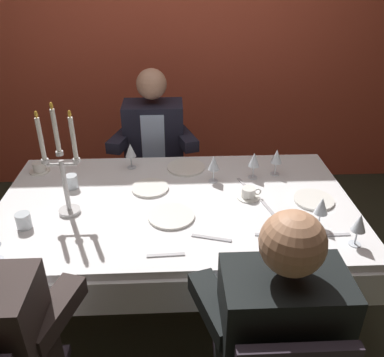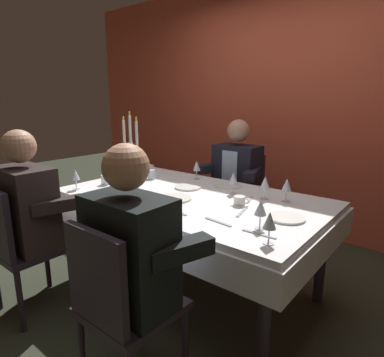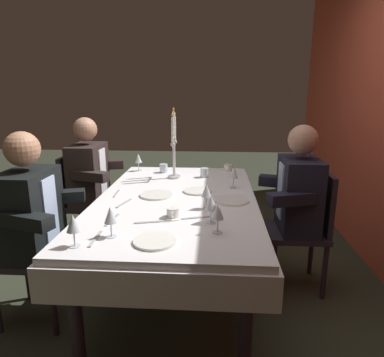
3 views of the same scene
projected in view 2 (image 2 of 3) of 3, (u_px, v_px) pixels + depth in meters
name	position (u px, v px, depth m)	size (l,w,h in m)	color
ground_plane	(191.00, 286.00, 2.58)	(12.00, 12.00, 0.00)	#2E3324
back_wall	(289.00, 106.00, 3.51)	(6.00, 0.12, 2.70)	#CA4C34
dining_table	(191.00, 211.00, 2.43)	(1.94, 1.14, 0.74)	white
candelabra	(131.00, 156.00, 2.62)	(0.19, 0.11, 0.59)	silver
dinner_plate_0	(175.00, 198.00, 2.31)	(0.24, 0.24, 0.01)	white
dinner_plate_1	(188.00, 187.00, 2.60)	(0.21, 0.21, 0.01)	white
dinner_plate_2	(286.00, 218.00, 1.93)	(0.22, 0.22, 0.01)	white
dinner_plate_3	(228.00, 185.00, 2.65)	(0.23, 0.23, 0.01)	white
wine_glass_0	(265.00, 183.00, 2.28)	(0.07, 0.07, 0.16)	silver
wine_glass_1	(261.00, 208.00, 1.76)	(0.07, 0.07, 0.16)	silver
wine_glass_2	(233.00, 179.00, 2.40)	(0.07, 0.07, 0.16)	silver
wine_glass_3	(75.00, 175.00, 2.53)	(0.07, 0.07, 0.16)	silver
wine_glass_4	(287.00, 185.00, 2.22)	(0.07, 0.07, 0.16)	silver
wine_glass_5	(270.00, 221.00, 1.57)	(0.07, 0.07, 0.16)	silver
wine_glass_6	(197.00, 166.00, 2.85)	(0.07, 0.07, 0.16)	silver
water_tumbler_0	(152.00, 174.00, 2.89)	(0.07, 0.07, 0.08)	silver
water_tumbler_1	(106.00, 180.00, 2.70)	(0.07, 0.07, 0.08)	silver
coffee_cup_0	(240.00, 201.00, 2.17)	(0.13, 0.12, 0.06)	white
coffee_cup_1	(150.00, 168.00, 3.20)	(0.13, 0.12, 0.06)	white
knife_0	(218.00, 222.00, 1.87)	(0.19, 0.02, 0.01)	#B7B7BC
fork_1	(241.00, 213.00, 2.03)	(0.17, 0.02, 0.01)	#B7B7BC
knife_2	(177.00, 211.00, 2.05)	(0.19, 0.02, 0.01)	#B7B7BC
knife_3	(259.00, 234.00, 1.70)	(0.19, 0.02, 0.01)	#B7B7BC
fork_4	(250.00, 200.00, 2.28)	(0.17, 0.02, 0.01)	#B7B7BC
fork_5	(141.00, 209.00, 2.10)	(0.17, 0.02, 0.01)	#B7B7BC
seated_diner_0	(25.00, 207.00, 2.15)	(0.63, 0.48, 1.24)	#29212B
seated_diner_1	(237.00, 172.00, 3.16)	(0.63, 0.48, 1.24)	#29212B
seated_diner_2	(129.00, 252.00, 1.52)	(0.63, 0.48, 1.24)	#29212B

